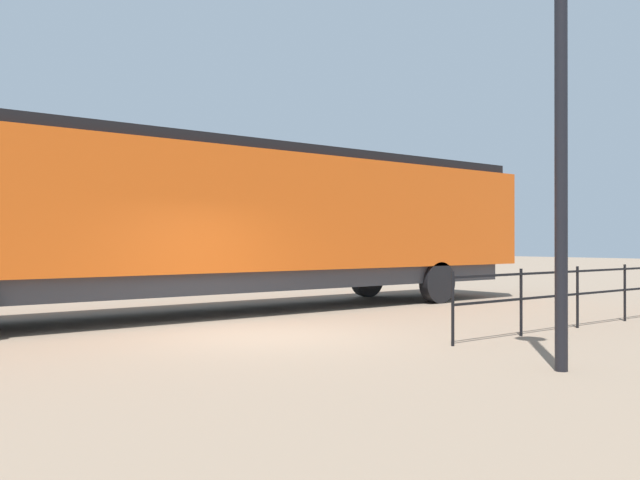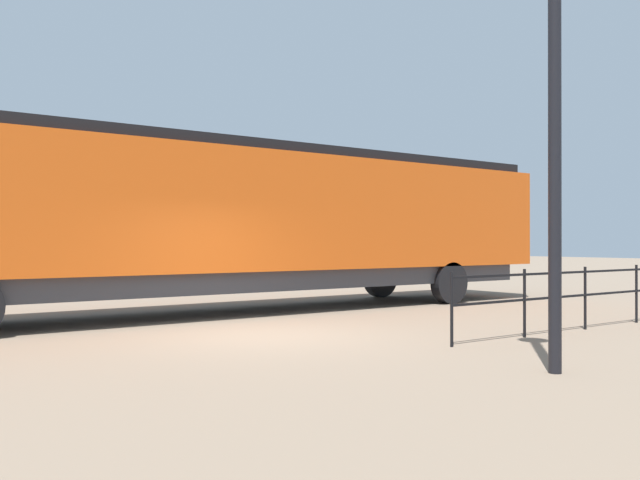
% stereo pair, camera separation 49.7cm
% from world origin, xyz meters
% --- Properties ---
extents(ground_plane, '(120.00, 120.00, 0.00)m').
position_xyz_m(ground_plane, '(0.00, 0.00, 0.00)').
color(ground_plane, '#84705B').
extents(locomotive, '(3.07, 17.84, 3.87)m').
position_xyz_m(locomotive, '(-3.77, 2.06, 2.19)').
color(locomotive, '#D15114').
rests_on(locomotive, ground_plane).
extents(platform_fence, '(0.05, 9.01, 1.17)m').
position_xyz_m(platform_fence, '(2.77, 6.19, 0.76)').
color(platform_fence, black).
rests_on(platform_fence, ground_plane).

